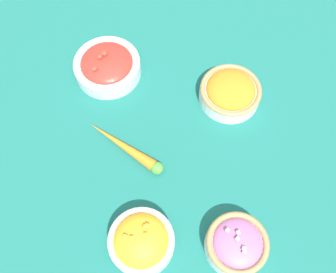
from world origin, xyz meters
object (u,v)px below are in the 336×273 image
bowl_red_onion (237,244)px  bowl_squash (141,241)px  bowl_cherry_tomatoes (107,65)px  bowl_carrots (230,92)px  loose_carrot (127,148)px

bowl_red_onion → bowl_squash: size_ratio=0.94×
bowl_cherry_tomatoes → bowl_squash: bearing=11.2°
bowl_cherry_tomatoes → bowl_squash: bowl_squash is taller
bowl_carrots → bowl_red_onion: bearing=-4.0°
bowl_squash → loose_carrot: 0.20m
bowl_cherry_tomatoes → bowl_carrots: (0.08, 0.28, -0.00)m
bowl_cherry_tomatoes → bowl_carrots: bowl_cherry_tomatoes is taller
bowl_squash → bowl_cherry_tomatoes: bearing=-168.8°
bowl_red_onion → bowl_squash: 0.18m
bowl_squash → loose_carrot: bearing=-170.8°
bowl_squash → bowl_carrots: bearing=148.3°
bowl_cherry_tomatoes → loose_carrot: bearing=13.1°
bowl_squash → bowl_red_onion: bearing=86.5°
bowl_carrots → bowl_squash: (0.33, -0.20, 0.01)m
bowl_carrots → bowl_red_onion: (0.34, -0.02, 0.00)m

